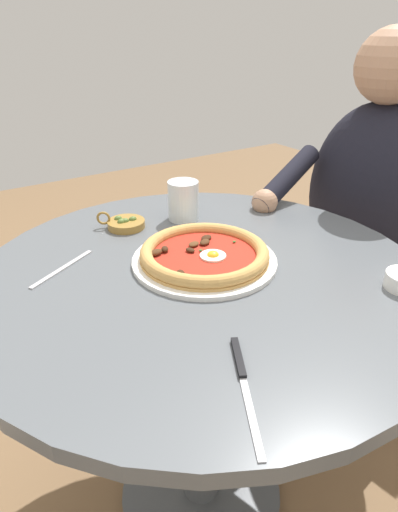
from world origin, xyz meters
name	(u,v)px	position (x,y,z in m)	size (l,w,h in m)	color
ground_plane	(201,495)	(0.00, 0.00, -0.01)	(6.00, 6.00, 0.02)	brown
dining_table	(202,329)	(0.00, 0.00, 0.57)	(0.92, 0.92, 0.72)	#565B60
pizza_on_plate	(204,255)	(0.02, 0.02, 0.74)	(0.30, 0.30, 0.04)	white
water_glass	(183,203)	(0.11, 0.24, 0.76)	(0.08, 0.08, 0.10)	silver
steak_knife	(242,374)	(-0.12, -0.29, 0.73)	(0.11, 0.19, 0.01)	silver
olive_pan	(125,223)	(-0.04, 0.28, 0.73)	(0.11, 0.09, 0.04)	olive
fork_utensil	(63,268)	(-0.24, 0.15, 0.72)	(0.16, 0.09, 0.00)	#BCBCC1
diner_person	(356,256)	(0.65, 0.10, 0.52)	(0.53, 0.40, 1.17)	#282833
cafe_chair_diner	(377,248)	(0.78, 0.12, 0.50)	(0.44, 0.44, 0.83)	#957050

